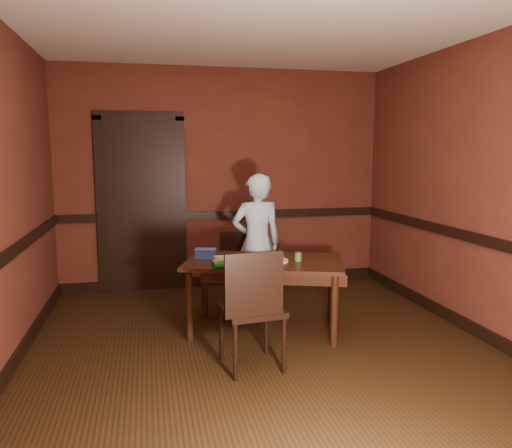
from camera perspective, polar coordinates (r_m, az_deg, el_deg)
name	(u,v)px	position (r m, az deg, el deg)	size (l,w,h in m)	color
floor	(265,352)	(4.36, 1.02, -14.47)	(4.00, 4.50, 0.01)	black
ceiling	(266,18)	(4.15, 1.12, 22.46)	(4.00, 4.50, 0.01)	silver
wall_back	(223,179)	(6.24, -3.76, 5.18)	(4.00, 0.02, 2.70)	#55251A
wall_front	(406,242)	(1.93, 16.78, -1.98)	(4.00, 0.02, 2.70)	#55251A
wall_right	(483,189)	(4.90, 24.52, 3.62)	(0.02, 4.50, 2.70)	#55251A
dado_back	(224,215)	(6.26, -3.70, 1.05)	(4.00, 0.03, 0.10)	black
dado_left	(3,259)	(4.12, -26.94, -3.59)	(0.03, 4.50, 0.10)	black
dado_right	(478,239)	(4.94, 24.07, -1.58)	(0.03, 4.50, 0.10)	black
baseboard_back	(224,280)	(6.42, -3.63, -6.40)	(4.00, 0.03, 0.12)	black
baseboard_left	(11,367)	(4.36, -26.20, -14.48)	(0.03, 4.50, 0.12)	black
baseboard_right	(473,328)	(5.14, 23.51, -10.85)	(0.03, 4.50, 0.12)	black
door	(142,201)	(6.15, -12.94, 2.53)	(1.05, 0.07, 2.20)	black
dining_table	(264,295)	(4.76, 0.93, -8.16)	(1.44, 0.81, 0.68)	black
chair_far	(244,271)	(5.43, -1.39, -5.36)	(0.38, 0.38, 0.81)	black
chair_near	(252,308)	(3.94, -0.50, -9.54)	(0.45, 0.45, 0.96)	black
person	(257,243)	(5.26, 0.09, -2.18)	(0.53, 0.35, 1.46)	silver
sandwich_plate	(275,260)	(4.62, 2.16, -4.08)	(0.25, 0.25, 0.06)	white
sauce_jar	(298,256)	(4.66, 4.84, -3.72)	(0.07, 0.07, 0.08)	#548341
cheese_saucer	(221,259)	(4.64, -4.04, -4.02)	(0.15, 0.15, 0.05)	white
food_tub	(206,253)	(4.81, -5.78, -3.34)	(0.23, 0.18, 0.08)	blue
wrapped_veg	(225,264)	(4.37, -3.52, -4.59)	(0.07, 0.07, 0.25)	#134E17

